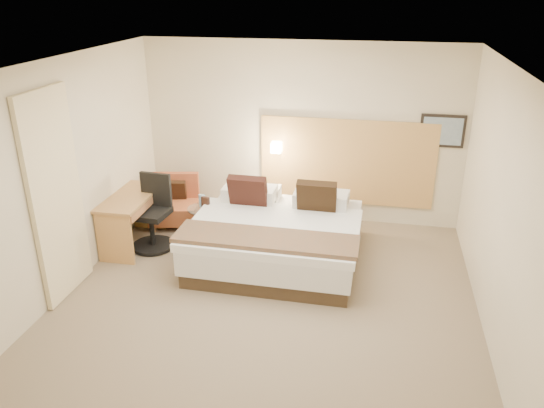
% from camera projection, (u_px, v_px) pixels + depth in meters
% --- Properties ---
extents(floor, '(4.80, 5.00, 0.02)m').
position_uv_depth(floor, '(266.00, 301.00, 6.21)').
color(floor, '#7A6952').
rests_on(floor, ground).
extents(ceiling, '(4.80, 5.00, 0.02)m').
position_uv_depth(ceiling, '(265.00, 64.00, 5.16)').
color(ceiling, white).
rests_on(ceiling, floor).
extents(wall_back, '(4.80, 0.02, 2.70)m').
position_uv_depth(wall_back, '(301.00, 133.00, 7.95)').
color(wall_back, beige).
rests_on(wall_back, floor).
extents(wall_front, '(4.80, 0.02, 2.70)m').
position_uv_depth(wall_front, '(184.00, 334.00, 3.42)').
color(wall_front, beige).
rests_on(wall_front, floor).
extents(wall_left, '(0.02, 5.00, 2.70)m').
position_uv_depth(wall_left, '(63.00, 178.00, 6.13)').
color(wall_left, beige).
rests_on(wall_left, floor).
extents(wall_right, '(0.02, 5.00, 2.70)m').
position_uv_depth(wall_right, '(504.00, 212.00, 5.24)').
color(wall_right, beige).
rests_on(wall_right, floor).
extents(headboard_panel, '(2.60, 0.04, 1.30)m').
position_uv_depth(headboard_panel, '(346.00, 162.00, 7.94)').
color(headboard_panel, tan).
rests_on(headboard_panel, wall_back).
extents(art_frame, '(0.62, 0.03, 0.47)m').
position_uv_depth(art_frame, '(442.00, 131.00, 7.49)').
color(art_frame, black).
rests_on(art_frame, wall_back).
extents(art_canvas, '(0.54, 0.01, 0.39)m').
position_uv_depth(art_canvas, '(442.00, 131.00, 7.47)').
color(art_canvas, gray).
rests_on(art_canvas, wall_back).
extents(lamp_arm, '(0.02, 0.12, 0.02)m').
position_uv_depth(lamp_arm, '(277.00, 146.00, 8.01)').
color(lamp_arm, white).
rests_on(lamp_arm, wall_back).
extents(lamp_shade, '(0.15, 0.15, 0.15)m').
position_uv_depth(lamp_shade, '(276.00, 147.00, 7.96)').
color(lamp_shade, '#FFEDC6').
rests_on(lamp_shade, wall_back).
extents(curtain, '(0.06, 0.90, 2.42)m').
position_uv_depth(curtain, '(56.00, 197.00, 5.95)').
color(curtain, beige).
rests_on(curtain, wall_left).
extents(bottle_a, '(0.07, 0.07, 0.18)m').
position_uv_depth(bottle_a, '(201.00, 201.00, 7.48)').
color(bottle_a, '#8DB8DB').
rests_on(bottle_a, side_table).
extents(bottle_b, '(0.07, 0.07, 0.18)m').
position_uv_depth(bottle_b, '(203.00, 201.00, 7.46)').
color(bottle_b, '#95C8E7').
rests_on(bottle_b, side_table).
extents(menu_folder, '(0.13, 0.08, 0.20)m').
position_uv_depth(menu_folder, '(206.00, 204.00, 7.34)').
color(menu_folder, '#311B14').
rests_on(menu_folder, side_table).
extents(bed, '(2.20, 2.11, 1.05)m').
position_uv_depth(bed, '(278.00, 235.00, 7.04)').
color(bed, '#3A2B1D').
rests_on(bed, floor).
extents(lounge_chair, '(0.82, 0.75, 0.75)m').
position_uv_depth(lounge_chair, '(175.00, 205.00, 8.09)').
color(lounge_chair, tan).
rests_on(lounge_chair, floor).
extents(side_table, '(0.58, 0.58, 0.51)m').
position_uv_depth(side_table, '(204.00, 223.00, 7.54)').
color(side_table, white).
rests_on(side_table, floor).
extents(desk, '(0.56, 1.19, 0.74)m').
position_uv_depth(desk, '(133.00, 207.00, 7.31)').
color(desk, '#A67541').
rests_on(desk, floor).
extents(desk_chair, '(0.63, 0.63, 1.03)m').
position_uv_depth(desk_chair, '(153.00, 219.00, 7.33)').
color(desk_chair, black).
rests_on(desk_chair, floor).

